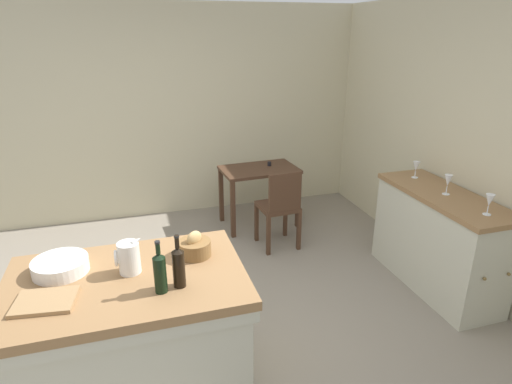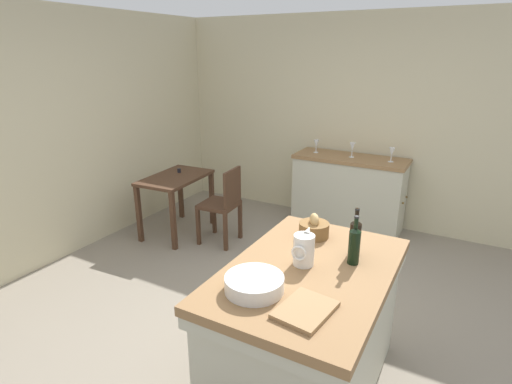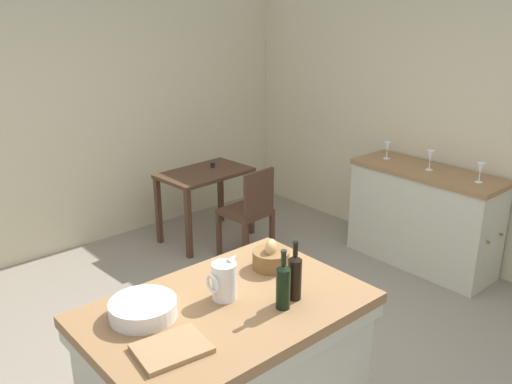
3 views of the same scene
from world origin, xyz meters
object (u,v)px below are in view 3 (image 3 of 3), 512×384
(island_table, at_px, (228,372))
(wooden_chair, at_px, (250,210))
(pitcher, at_px, (224,280))
(wine_bottle_amber, at_px, (283,285))
(side_cabinet, at_px, (423,217))
(wine_glass_far_left, at_px, (481,169))
(wine_bottle_dark, at_px, (295,276))
(cutting_board, at_px, (172,348))
(wine_glass_left, at_px, (430,157))
(writing_desk, at_px, (205,182))
(wash_bowl, at_px, (143,309))
(wine_glass_middle, at_px, (387,147))
(bread_basket, at_px, (271,258))

(island_table, height_order, wooden_chair, wooden_chair)
(island_table, distance_m, pitcher, 0.52)
(wine_bottle_amber, bearing_deg, side_cabinet, 16.91)
(wine_glass_far_left, bearing_deg, wine_bottle_dark, -173.63)
(cutting_board, height_order, wine_glass_left, wine_glass_left)
(pitcher, bearing_deg, cutting_board, -156.00)
(writing_desk, height_order, pitcher, pitcher)
(wash_bowl, bearing_deg, cutting_board, -97.98)
(cutting_board, relative_size, wine_bottle_dark, 0.96)
(wash_bowl, bearing_deg, island_table, -25.15)
(cutting_board, bearing_deg, writing_desk, 51.54)
(wine_bottle_dark, relative_size, wine_glass_far_left, 1.92)
(pitcher, distance_m, wash_bowl, 0.43)
(side_cabinet, xyz_separation_m, pitcher, (-2.71, -0.51, 0.54))
(wooden_chair, relative_size, wine_glass_far_left, 5.37)
(island_table, height_order, wine_glass_middle, wine_glass_middle)
(wine_bottle_amber, xyz_separation_m, wine_glass_middle, (2.56, 1.23, 0.01))
(cutting_board, distance_m, wine_glass_middle, 3.38)
(side_cabinet, xyz_separation_m, bread_basket, (-2.30, -0.42, 0.50))
(wine_glass_middle, bearing_deg, pitcher, -160.41)
(wine_bottle_dark, bearing_deg, wine_glass_left, 16.86)
(cutting_board, height_order, wine_glass_middle, wine_glass_middle)
(wine_glass_middle, bearing_deg, wine_bottle_dark, -153.77)
(island_table, xyz_separation_m, cutting_board, (-0.42, -0.14, 0.43))
(wash_bowl, relative_size, wine_glass_far_left, 1.95)
(cutting_board, relative_size, wine_bottle_amber, 0.99)
(cutting_board, distance_m, wine_glass_far_left, 3.16)
(side_cabinet, relative_size, wash_bowl, 4.19)
(pitcher, relative_size, wine_glass_left, 1.33)
(side_cabinet, height_order, wash_bowl, wash_bowl)
(island_table, xyz_separation_m, wine_glass_far_left, (2.73, 0.09, 0.56))
(bread_basket, relative_size, wine_glass_left, 1.18)
(island_table, xyz_separation_m, side_cabinet, (2.74, 0.56, -0.02))
(wash_bowl, height_order, bread_basket, bread_basket)
(pitcher, height_order, wine_bottle_dark, wine_bottle_dark)
(wine_glass_far_left, relative_size, wine_glass_middle, 1.04)
(bread_basket, xyz_separation_m, wine_glass_middle, (2.31, 0.88, 0.08))
(bread_basket, height_order, wine_bottle_amber, wine_bottle_amber)
(writing_desk, xyz_separation_m, wine_bottle_dark, (-1.26, -2.53, 0.42))
(wine_bottle_dark, relative_size, wine_glass_middle, 1.99)
(wine_bottle_dark, bearing_deg, wash_bowl, 151.90)
(pitcher, distance_m, wine_bottle_amber, 0.31)
(cutting_board, bearing_deg, bread_basket, 18.74)
(wine_bottle_amber, distance_m, wine_glass_middle, 2.84)
(island_table, bearing_deg, pitcher, 63.32)
(island_table, xyz_separation_m, pitcher, (0.03, 0.06, 0.52))
(wine_glass_left, bearing_deg, wash_bowl, -173.09)
(island_table, xyz_separation_m, bread_basket, (0.44, 0.15, 0.48))
(wine_bottle_dark, bearing_deg, wine_glass_middle, 26.23)
(cutting_board, bearing_deg, wine_glass_far_left, 4.22)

